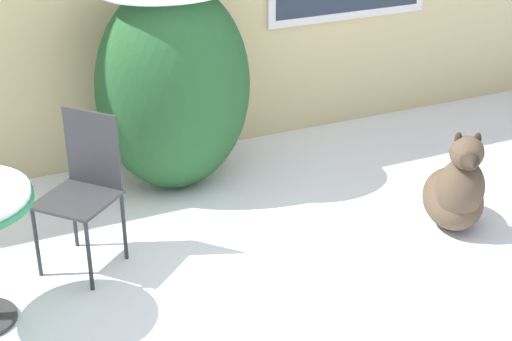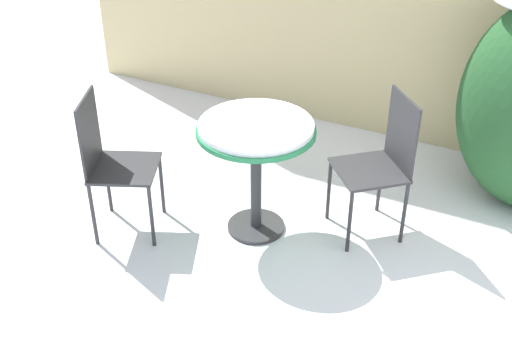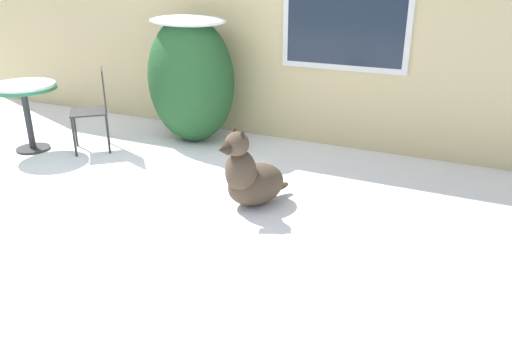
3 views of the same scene
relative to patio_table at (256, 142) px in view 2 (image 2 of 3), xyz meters
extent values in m
cylinder|color=#2D2D30|center=(0.00, 0.00, -0.61)|extent=(0.36, 0.36, 0.03)
cylinder|color=#2D2D30|center=(0.00, 0.00, -0.27)|extent=(0.07, 0.07, 0.66)
cylinder|color=#237A47|center=(0.00, 0.00, 0.08)|extent=(0.70, 0.70, 0.03)
cylinder|color=white|center=(0.00, 0.00, 0.11)|extent=(0.68, 0.68, 0.03)
cube|color=#2D2D30|center=(0.61, 0.29, -0.18)|extent=(0.55, 0.55, 0.02)
cube|color=#2D2D30|center=(0.75, 0.42, 0.05)|extent=(0.25, 0.28, 0.45)
cylinder|color=#2D2D30|center=(0.36, 0.31, -0.41)|extent=(0.02, 0.02, 0.43)
cylinder|color=#2D2D30|center=(0.60, 0.04, -0.41)|extent=(0.02, 0.02, 0.43)
cylinder|color=#2D2D30|center=(0.63, 0.54, -0.41)|extent=(0.02, 0.02, 0.43)
cylinder|color=#2D2D30|center=(0.86, 0.28, -0.41)|extent=(0.02, 0.02, 0.43)
cube|color=#2D2D30|center=(-0.71, -0.35, -0.18)|extent=(0.51, 0.51, 0.02)
cube|color=#2D2D30|center=(-0.88, -0.43, 0.05)|extent=(0.16, 0.33, 0.45)
cylinder|color=#2D2D30|center=(-0.48, -0.44, -0.41)|extent=(0.02, 0.02, 0.43)
cylinder|color=#2D2D30|center=(-0.62, -0.12, -0.41)|extent=(0.02, 0.02, 0.43)
cylinder|color=#2D2D30|center=(-0.80, -0.58, -0.41)|extent=(0.02, 0.02, 0.43)
cylinder|color=#2D2D30|center=(-0.94, -0.26, -0.41)|extent=(0.02, 0.02, 0.43)
camera|label=1|loc=(-0.08, -3.63, 1.89)|focal=55.00mm
camera|label=2|loc=(1.49, -2.93, 1.84)|focal=45.00mm
camera|label=3|loc=(4.53, -3.74, 1.29)|focal=35.00mm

